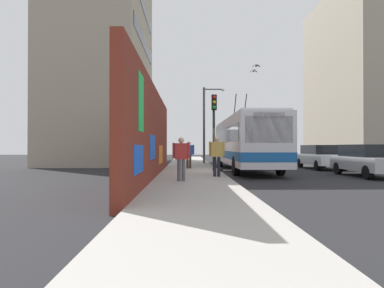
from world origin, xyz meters
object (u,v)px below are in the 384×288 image
parked_car_white (320,156)px  traffic_light (214,119)px  pedestrian_midblock (189,153)px  pedestrian_at_curb (217,153)px  city_bus (245,141)px  pedestrian_near_wall (181,155)px  parked_car_silver (366,160)px  street_lamp (207,119)px

parked_car_white → traffic_light: size_ratio=1.08×
parked_car_white → pedestrian_midblock: pedestrian_midblock is taller
pedestrian_midblock → pedestrian_at_curb: (-5.31, -1.20, 0.10)m
traffic_light → city_bus: bearing=-39.7°
city_bus → pedestrian_near_wall: size_ratio=7.07×
pedestrian_midblock → pedestrian_at_curb: 5.45m
parked_car_silver → pedestrian_near_wall: size_ratio=2.52×
city_bus → traffic_light: (-2.59, 2.15, 1.17)m
parked_car_silver → city_bus: bearing=49.3°
parked_car_white → traffic_light: (-3.51, 7.35, 2.13)m
pedestrian_near_wall → pedestrian_at_curb: bearing=-40.4°
traffic_light → parked_car_silver: bearing=-104.4°
parked_car_white → pedestrian_near_wall: size_ratio=2.68×
parked_car_silver → street_lamp: bearing=36.1°
pedestrian_near_wall → pedestrian_at_curb: 2.39m
pedestrian_near_wall → street_lamp: bearing=-7.9°
pedestrian_at_curb → street_lamp: (11.34, -0.27, 2.46)m
pedestrian_at_curb → street_lamp: street_lamp is taller
parked_car_white → traffic_light: 8.42m
parked_car_white → pedestrian_at_curb: size_ratio=2.55×
pedestrian_near_wall → pedestrian_at_curb: size_ratio=0.95×
parked_car_silver → street_lamp: street_lamp is taller
parked_car_silver → pedestrian_midblock: pedestrian_midblock is taller
street_lamp → traffic_light: bearing=179.2°
pedestrian_at_curb → pedestrian_near_wall: bearing=139.6°
street_lamp → pedestrian_midblock: bearing=166.3°
pedestrian_near_wall → city_bus: bearing=-26.6°
parked_car_silver → traffic_light: 7.88m
parked_car_silver → street_lamp: size_ratio=0.70×
traffic_light → pedestrian_at_curb: bearing=177.2°
parked_car_silver → parked_car_white: (5.39, -0.00, 0.00)m
city_bus → parked_car_silver: city_bus is taller
parked_car_white → parked_car_silver: bearing=180.0°
pedestrian_near_wall → street_lamp: size_ratio=0.28×
parked_car_white → traffic_light: bearing=115.5°
pedestrian_midblock → pedestrian_at_curb: size_ratio=0.92×
parked_car_silver → parked_car_white: size_ratio=0.94×
parked_car_silver → pedestrian_near_wall: bearing=109.6°
pedestrian_midblock → street_lamp: size_ratio=0.27×
pedestrian_near_wall → street_lamp: 13.52m
city_bus → pedestrian_near_wall: bearing=153.4°
city_bus → parked_car_silver: bearing=-130.7°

